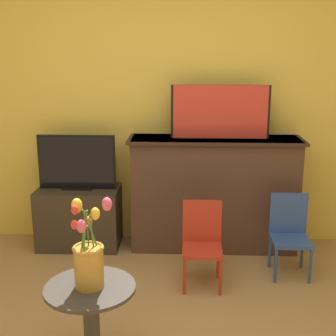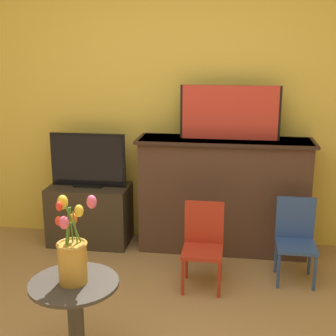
# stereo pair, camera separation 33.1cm
# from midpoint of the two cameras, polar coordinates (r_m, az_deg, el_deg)

# --- Properties ---
(wall_back) EXTENTS (8.00, 0.06, 2.70)m
(wall_back) POSITION_cam_midpoint_polar(r_m,az_deg,el_deg) (4.23, -2.60, 8.86)
(wall_back) COLOR #EAC651
(wall_back) RESTS_ON ground
(fireplace_mantel) EXTENTS (1.51, 0.43, 1.01)m
(fireplace_mantel) POSITION_cam_midpoint_polar(r_m,az_deg,el_deg) (4.16, 3.38, -2.99)
(fireplace_mantel) COLOR #4C3328
(fireplace_mantel) RESTS_ON ground
(painting) EXTENTS (0.84, 0.03, 0.45)m
(painting) POSITION_cam_midpoint_polar(r_m,az_deg,el_deg) (4.01, 4.04, 6.83)
(painting) COLOR black
(painting) RESTS_ON fireplace_mantel
(tv_stand) EXTENTS (0.73, 0.41, 0.54)m
(tv_stand) POSITION_cam_midpoint_polar(r_m,az_deg,el_deg) (4.36, -12.92, -5.92)
(tv_stand) COLOR #382D23
(tv_stand) RESTS_ON ground
(tv_monitor) EXTENTS (0.68, 0.12, 0.48)m
(tv_monitor) POSITION_cam_midpoint_polar(r_m,az_deg,el_deg) (4.22, -13.29, 0.57)
(tv_monitor) COLOR black
(tv_monitor) RESTS_ON tv_stand
(chair_red) EXTENTS (0.30, 0.30, 0.64)m
(chair_red) POSITION_cam_midpoint_polar(r_m,az_deg,el_deg) (3.57, 1.50, -8.80)
(chair_red) COLOR #B22D1E
(chair_red) RESTS_ON ground
(chair_blue) EXTENTS (0.30, 0.30, 0.64)m
(chair_blue) POSITION_cam_midpoint_polar(r_m,az_deg,el_deg) (3.82, 12.20, -7.56)
(chair_blue) COLOR #2D4C99
(chair_blue) RESTS_ON ground
(side_table) EXTENTS (0.49, 0.49, 0.53)m
(side_table) POSITION_cam_midpoint_polar(r_m,az_deg,el_deg) (2.73, -12.96, -17.36)
(side_table) COLOR #332D28
(side_table) RESTS_ON ground
(vase_tulips) EXTENTS (0.21, 0.20, 0.47)m
(vase_tulips) POSITION_cam_midpoint_polar(r_m,az_deg,el_deg) (2.57, -13.39, -10.61)
(vase_tulips) COLOR #B78433
(vase_tulips) RESTS_ON side_table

